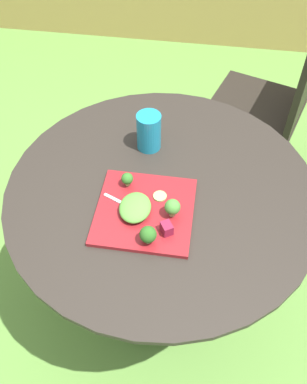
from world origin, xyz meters
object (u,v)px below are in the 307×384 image
(fork, at_px, (129,207))
(patio_chair, at_px, (277,97))
(salad_plate, at_px, (145,211))
(drinking_glass, at_px, (149,133))

(fork, bearing_deg, patio_chair, 60.84)
(salad_plate, bearing_deg, patio_chair, 63.24)
(drinking_glass, height_order, fork, drinking_glass)
(patio_chair, bearing_deg, drinking_glass, -127.81)
(salad_plate, bearing_deg, fork, 176.89)
(patio_chair, relative_size, drinking_glass, 6.60)
(patio_chair, xyz_separation_m, drinking_glass, (-0.52, -0.67, 0.29))
(drinking_glass, bearing_deg, fork, -93.32)
(patio_chair, xyz_separation_m, salad_plate, (-0.49, -0.97, 0.24))
(drinking_glass, distance_m, fork, 0.30)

